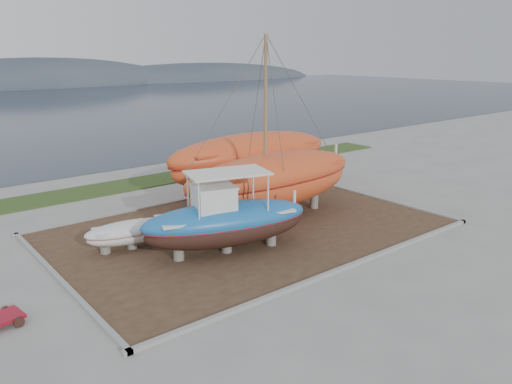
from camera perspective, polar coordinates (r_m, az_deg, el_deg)
ground at (r=21.70m, az=5.64°, el=-7.10°), size 140.00×140.00×0.00m
dirt_patch at (r=24.49m, az=-0.92°, el=-4.23°), size 18.00×12.00×0.06m
curb_frame at (r=24.47m, az=-0.92°, el=-4.13°), size 18.60×12.60×0.15m
grass_strip at (r=33.91m, az=-12.95°, el=1.07°), size 44.00×3.00×0.08m
blue_caique at (r=21.11m, az=-3.44°, el=-2.40°), size 7.68×4.17×3.53m
white_dinghy at (r=22.56m, az=-14.06°, el=-4.80°), size 4.19×2.12×1.20m
orange_sailboat at (r=24.74m, az=2.03°, el=6.98°), size 10.48×3.14×9.14m
orange_bare_hull at (r=29.73m, az=-0.55°, el=3.09°), size 11.21×3.64×3.64m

